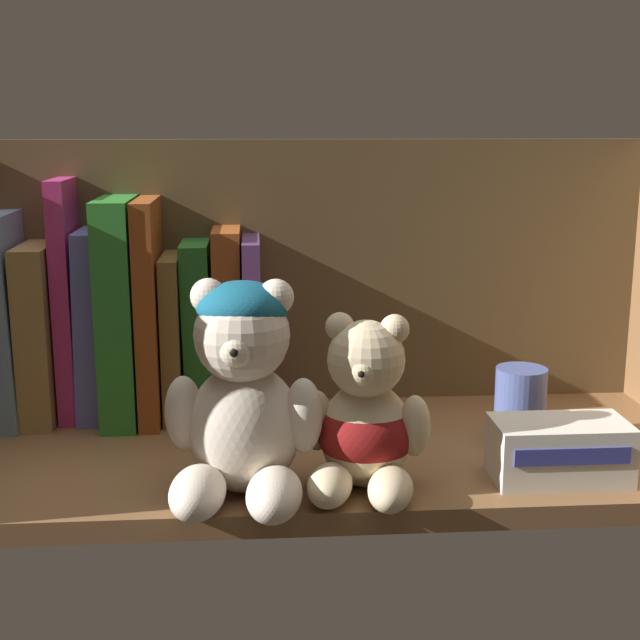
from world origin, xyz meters
TOP-DOWN VIEW (x-y plane):
  - shelf_board at (0.00, 0.00)cm, footprint 72.52×29.31cm
  - shelf_back_panel at (0.00, 15.26)cm, footprint 74.92×1.20cm
  - book_1 at (-31.23, 11.77)cm, footprint 3.52×13.74cm
  - book_2 at (-27.84, 11.77)cm, footprint 3.25×12.59cm
  - book_3 at (-25.07, 11.77)cm, footprint 1.82×9.19cm
  - book_4 at (-22.77, 11.77)cm, footprint 2.78×10.03cm
  - book_5 at (-19.61, 11.77)cm, footprint 3.54×14.92cm
  - book_6 at (-16.58, 11.77)cm, footprint 2.07×14.48cm
  - book_7 at (-14.38, 11.77)cm, footprint 1.87×11.81cm
  - book_8 at (-11.78, 11.77)cm, footprint 3.16×9.59cm
  - book_9 at (-8.70, 11.77)cm, footprint 2.83×9.72cm
  - book_10 at (-6.17, 11.77)cm, footprint 1.76×13.28cm
  - teddy_bear_larger at (-6.97, -10.31)cm, footprint 13.44×13.86cm
  - teddy_bear_smaller at (3.24, -9.74)cm, footprint 11.46×12.11cm
  - pillar_candle at (19.53, -0.38)cm, footprint 4.91×4.91cm
  - small_product_box at (20.33, -9.15)cm, footprint 11.62×6.38cm

SIDE VIEW (x-z plane):
  - shelf_board at x=0.00cm, z-range 0.00..2.00cm
  - small_product_box at x=20.33cm, z-range 2.00..7.25cm
  - pillar_candle at x=19.53cm, z-range 2.00..9.42cm
  - teddy_bear_smaller at x=3.24cm, z-range 0.39..15.47cm
  - book_7 at x=-14.38cm, z-range 2.00..19.09cm
  - teddy_bear_larger at x=-6.97cm, z-range 1.53..19.71cm
  - book_8 at x=-11.78cm, z-range 1.98..20.34cm
  - book_2 at x=-27.84cm, z-range 2.00..20.34cm
  - book_10 at x=-6.17cm, z-range 2.00..20.79cm
  - book_4 at x=-22.77cm, z-range 1.98..21.71cm
  - book_9 at x=-8.70cm, z-range 2.00..21.69cm
  - book_1 at x=-31.23cm, z-range 1.97..23.55cm
  - book_6 at x=-16.58cm, z-range 2.00..24.89cm
  - book_5 at x=-19.61cm, z-range 2.00..24.99cm
  - book_3 at x=-25.07cm, z-range 2.00..26.84cm
  - shelf_back_panel at x=0.00cm, z-range 0.00..30.59cm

